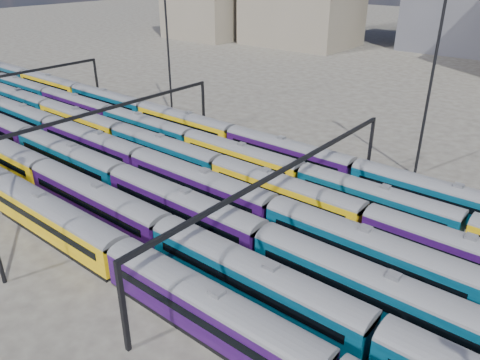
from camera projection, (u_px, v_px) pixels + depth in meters
The scene contains 12 objects.
ground at pixel (211, 208), 54.54m from camera, with size 500.00×500.00×0.00m, color #403C36.
rake_0 at pixel (55, 217), 47.23m from camera, with size 104.80×3.07×5.17m.
rake_1 at pixel (253, 276), 38.42m from camera, with size 150.11×3.13×5.28m.
rake_2 at pixel (69, 156), 61.70m from camera, with size 147.78×3.09×5.20m.
rake_3 at pixel (140, 160), 60.49m from camera, with size 126.45×3.08×5.20m.
rake_4 at pixel (164, 148), 64.55m from camera, with size 139.53×2.92×4.90m.
rake_5 at pixel (190, 139), 68.06m from camera, with size 114.59×2.80×4.70m.
rake_6 at pixel (184, 121), 75.05m from camera, with size 138.72×2.90×4.87m.
gantry_1 at pixel (101, 118), 63.04m from camera, with size 0.35×40.35×8.03m.
gantry_2 at pixel (284, 178), 45.89m from camera, with size 0.35×40.35×8.03m.
mast_1 at pixel (167, 36), 81.00m from camera, with size 1.40×0.50×25.60m.
mast_3 at pixel (433, 71), 56.67m from camera, with size 1.40×0.50×25.60m.
Camera 1 is at (32.90, -34.82, 26.48)m, focal length 35.00 mm.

